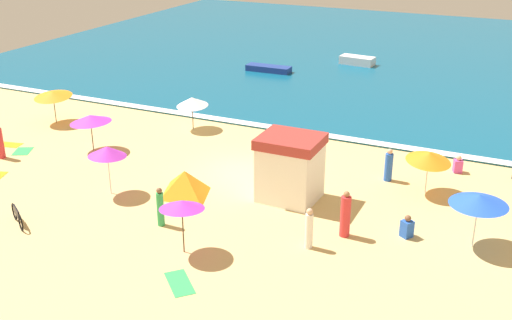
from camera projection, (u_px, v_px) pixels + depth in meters
ground_plane at (242, 171)px, 30.12m from camera, size 60.00×60.00×0.00m
ocean_water at (385, 53)px, 53.56m from camera, size 60.00×44.00×0.10m
wave_breaker_foam at (290, 130)px, 35.36m from camera, size 57.00×0.70×0.01m
lifeguard_cabana at (290, 167)px, 26.81m from camera, size 2.62×2.31×2.91m
beach_umbrella_0 at (53, 94)px, 36.21m from camera, size 2.31×2.33×2.01m
beach_umbrella_1 at (107, 151)px, 27.09m from camera, size 2.23×2.24×2.30m
beach_umbrella_2 at (192, 102)px, 35.19m from camera, size 2.16×2.19×1.96m
beach_umbrella_3 at (479, 200)px, 22.82m from camera, size 3.04×3.04×2.18m
beach_umbrella_5 at (182, 205)px, 22.43m from camera, size 2.21×2.22×2.22m
beach_umbrella_6 at (429, 157)px, 27.22m from camera, size 2.82×2.82×2.07m
beach_umbrella_7 at (90, 119)px, 32.03m from camera, size 2.49×2.47×2.02m
beach_tent at (185, 183)px, 27.57m from camera, size 2.90×2.77×1.13m
parked_bicycle at (17, 216)px, 25.03m from camera, size 1.56×1.04×0.76m
beachgoer_0 at (0, 142)px, 31.41m from camera, size 0.52×0.52×1.84m
beachgoer_2 at (160, 207)px, 24.81m from camera, size 0.30×0.30×1.65m
beachgoer_3 at (407, 227)px, 24.09m from camera, size 0.55×0.55×0.93m
beachgoer_4 at (458, 165)px, 29.90m from camera, size 0.51×0.51×0.87m
beachgoer_6 at (345, 215)px, 23.98m from camera, size 0.51×0.51×1.92m
beachgoer_7 at (309, 229)px, 23.19m from camera, size 0.40×0.40×1.64m
beachgoer_8 at (389, 166)px, 28.89m from camera, size 0.42×0.42×1.58m
beach_towel_0 at (7, 145)px, 33.46m from camera, size 1.68×1.01×0.01m
beach_towel_3 at (23, 151)px, 32.56m from camera, size 1.28×1.42×0.01m
beach_towel_4 at (180, 283)px, 21.27m from camera, size 1.67×1.64×0.01m
small_boat_0 at (269, 69)px, 47.56m from camera, size 3.46×1.15×0.44m
small_boat_1 at (357, 60)px, 49.58m from camera, size 2.79×1.45×0.65m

